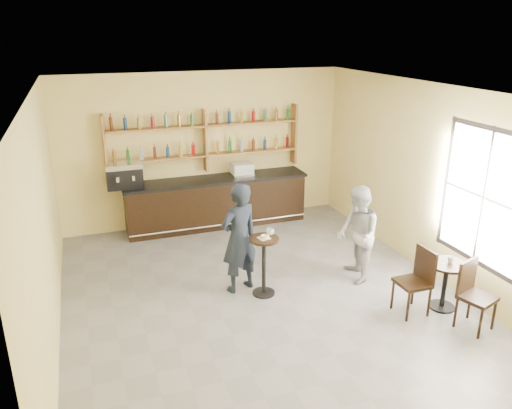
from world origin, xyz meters
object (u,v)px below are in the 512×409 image
object	(u,v)px
bar_counter	(216,202)
pastry_case	(242,169)
man_main	(239,238)
cafe_table	(444,286)
espresso_machine	(124,175)
pedestal_table	(264,266)
chair_west	(412,282)
patron_second	(357,235)
chair_south	(477,297)

from	to	relation	value
bar_counter	pastry_case	size ratio (longest dim) A/B	8.61
man_main	cafe_table	world-z (taller)	man_main
espresso_machine	pedestal_table	xyz separation A→B (m)	(1.77, -3.09, -0.81)
man_main	bar_counter	bearing A→B (deg)	-116.10
cafe_table	pedestal_table	bearing A→B (deg)	151.68
pedestal_table	chair_west	bearing A→B (deg)	-33.87
cafe_table	patron_second	distance (m)	1.54
bar_counter	chair_south	xyz separation A→B (m)	(2.39, -4.99, -0.03)
bar_counter	man_main	bearing A→B (deg)	-97.93
cafe_table	espresso_machine	bearing A→B (deg)	133.57
espresso_machine	pedestal_table	size ratio (longest dim) A/B	0.72
bar_counter	chair_south	size ratio (longest dim) A/B	3.89
pedestal_table	chair_west	xyz separation A→B (m)	(1.86, -1.25, 0.02)
pastry_case	man_main	size ratio (longest dim) A/B	0.25
man_main	patron_second	bearing A→B (deg)	152.03
pastry_case	chair_south	distance (m)	5.35
man_main	chair_west	world-z (taller)	man_main
bar_counter	pedestal_table	bearing A→B (deg)	-91.40
pedestal_table	pastry_case	bearing A→B (deg)	78.10
cafe_table	chair_west	xyz separation A→B (m)	(-0.55, 0.05, 0.13)
espresso_machine	chair_south	size ratio (longest dim) A/B	0.70
patron_second	pedestal_table	bearing A→B (deg)	-79.31
cafe_table	chair_west	bearing A→B (deg)	174.81
man_main	chair_west	size ratio (longest dim) A/B	1.78
bar_counter	patron_second	world-z (taller)	patron_second
bar_counter	cafe_table	distance (m)	4.98
chair_west	patron_second	distance (m)	1.25
patron_second	man_main	bearing A→B (deg)	-87.01
pastry_case	chair_west	bearing A→B (deg)	-80.69
pastry_case	chair_south	size ratio (longest dim) A/B	0.45
chair_west	pedestal_table	bearing A→B (deg)	-125.10
cafe_table	man_main	bearing A→B (deg)	150.02
man_main	espresso_machine	bearing A→B (deg)	-80.95
chair_south	patron_second	distance (m)	2.05
chair_west	pastry_case	bearing A→B (deg)	-165.66
bar_counter	chair_west	xyz separation A→B (m)	(1.79, -4.34, -0.02)
pastry_case	espresso_machine	bearing A→B (deg)	173.74
man_main	chair_west	xyz separation A→B (m)	(2.18, -1.52, -0.39)
pastry_case	man_main	xyz separation A→B (m)	(-0.97, -2.82, -0.28)
cafe_table	chair_west	distance (m)	0.57
chair_west	chair_south	size ratio (longest dim) A/B	1.02
cafe_table	chair_west	size ratio (longest dim) A/B	0.74
patron_second	pastry_case	bearing A→B (deg)	-150.20
pedestal_table	chair_west	distance (m)	2.24
man_main	patron_second	xyz separation A→B (m)	(1.93, -0.33, -0.08)
espresso_machine	chair_west	bearing A→B (deg)	-47.41
bar_counter	chair_west	size ratio (longest dim) A/B	3.82
chair_west	patron_second	world-z (taller)	patron_second
bar_counter	patron_second	size ratio (longest dim) A/B	2.37
espresso_machine	patron_second	xyz separation A→B (m)	(3.38, -3.15, -0.48)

